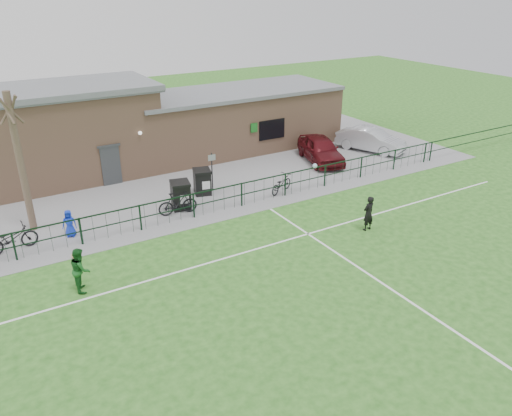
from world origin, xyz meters
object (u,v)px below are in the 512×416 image
bicycle_c (11,239)px  car_silver (371,140)px  bare_tree (21,164)px  sign_post (212,172)px  outfield_player (81,269)px  bicycle_e (281,184)px  bicycle_d (178,203)px  ball_ground (74,256)px  car_maroon (321,149)px  wheelie_bin_right (202,182)px  spectator_child (69,223)px  wheelie_bin_left (181,196)px

bicycle_c → car_silver: bearing=-92.6°
bare_tree → bicycle_c: size_ratio=2.97×
sign_post → outfield_player: bearing=-143.5°
bicycle_e → bicycle_d: bearing=63.5°
ball_ground → bicycle_e: bearing=7.7°
sign_post → bicycle_e: size_ratio=1.17×
car_maroon → bicycle_c: size_ratio=2.20×
bicycle_c → wheelie_bin_right: bearing=-89.7°
bare_tree → ball_ground: size_ratio=30.15×
bare_tree → bicycle_e: bearing=-9.9°
bicycle_c → bicycle_e: bicycle_c is taller
car_maroon → spectator_child: 15.18m
spectator_child → ball_ground: (-0.33, -1.93, -0.52)m
bicycle_e → spectator_child: 10.33m
bicycle_e → outfield_player: outfield_player is taller
bare_tree → car_maroon: bare_tree is taller
bicycle_d → bicycle_c: bearing=97.6°
sign_post → bicycle_e: sign_post is taller
car_maroon → bicycle_e: (-4.68, -2.82, -0.31)m
bare_tree → bicycle_d: bare_tree is taller
wheelie_bin_right → outfield_player: bearing=-126.4°
car_silver → bicycle_c: 21.42m
wheelie_bin_left → bicycle_d: (-0.40, -0.58, -0.08)m
wheelie_bin_right → car_maroon: (8.20, 0.92, 0.16)m
wheelie_bin_right → bicycle_e: wheelie_bin_right is taller
bare_tree → outfield_player: bearing=-82.9°
bicycle_e → bicycle_c: bearing=64.0°
sign_post → car_silver: (11.57, 0.80, -0.28)m
bare_tree → bicycle_c: 3.12m
sign_post → bicycle_d: bearing=-145.5°
sign_post → outfield_player: (-7.97, -5.89, -0.21)m
ball_ground → wheelie_bin_left: bearing=22.1°
wheelie_bin_left → sign_post: 2.65m
bicycle_d → ball_ground: size_ratio=9.12×
bare_tree → car_silver: size_ratio=1.38×
bicycle_d → ball_ground: bearing=116.9°
bicycle_c → ball_ground: size_ratio=10.14×
car_silver → spectator_child: size_ratio=3.65×
wheelie_bin_left → bicycle_c: wheelie_bin_left is taller
bare_tree → bicycle_e: bare_tree is taller
bare_tree → car_silver: bearing=2.4°
outfield_player → ball_ground: 2.50m
bare_tree → wheelie_bin_left: bare_tree is taller
car_maroon → bicycle_d: car_maroon is taller
wheelie_bin_left → sign_post: (2.29, 1.27, 0.38)m
bicycle_e → spectator_child: bearing=63.0°
wheelie_bin_left → car_maroon: size_ratio=0.28×
spectator_child → ball_ground: bearing=-78.7°
wheelie_bin_left → sign_post: size_ratio=0.62×
bare_tree → spectator_child: 3.09m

